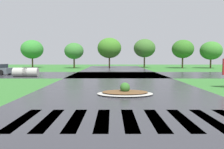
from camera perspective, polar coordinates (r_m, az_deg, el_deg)
asphalt_roadway at (r=12.94m, az=2.70°, el=-4.90°), size 10.67×80.00×0.01m
asphalt_cross_road at (r=26.87m, az=1.35°, el=-0.03°), size 90.00×9.60×0.01m
crosswalk_stripes at (r=7.78m, az=4.49°, el=-11.26°), size 7.65×2.86×0.01m
median_island at (r=12.72m, az=3.39°, el=-4.49°), size 3.13×2.10×0.68m
drainage_pipe_stack at (r=25.96m, az=-20.78°, el=0.57°), size 2.61×1.03×0.96m
background_treeline at (r=43.30m, az=2.98°, el=6.40°), size 37.91×6.43×5.78m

